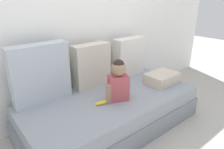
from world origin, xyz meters
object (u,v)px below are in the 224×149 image
banana (103,102)px  throw_pillow_center (92,65)px  folded_blanket (162,78)px  couch (112,111)px  throw_pillow_right (129,56)px  throw_pillow_left (40,74)px  toddler (118,80)px

banana → throw_pillow_center: bearing=68.3°
banana → folded_blanket: folded_blanket is taller
couch → throw_pillow_right: 0.84m
throw_pillow_left → banana: 0.68m
couch → banana: banana is taller
toddler → banana: bearing=173.3°
banana → throw_pillow_right: bearing=30.1°
throw_pillow_left → throw_pillow_center: bearing=0.0°
throw_pillow_left → folded_blanket: bearing=-20.8°
throw_pillow_left → banana: throw_pillow_left is taller
throw_pillow_left → folded_blanket: size_ratio=1.48×
throw_pillow_left → throw_pillow_center: 0.61m
throw_pillow_center → banana: 0.54m
throw_pillow_left → toddler: size_ratio=1.35×
throw_pillow_left → toddler: 0.78m
throw_pillow_right → banana: (-0.79, -0.46, -0.23)m
throw_pillow_center → banana: (-0.18, -0.46, -0.23)m
throw_pillow_center → banana: throw_pillow_center is taller
folded_blanket → throw_pillow_right: bearing=100.6°
toddler → banana: toddler is taller
couch → throw_pillow_left: throw_pillow_left is taller
toddler → couch: bearing=90.9°
couch → throw_pillow_left: size_ratio=3.32×
folded_blanket → throw_pillow_left: bearing=159.2°
toddler → throw_pillow_center: bearing=90.2°
banana → throw_pillow_left: bearing=132.9°
couch → throw_pillow_center: bearing=90.0°
throw_pillow_left → throw_pillow_right: throw_pillow_left is taller
throw_pillow_right → folded_blanket: 0.54m
throw_pillow_center → throw_pillow_left: bearing=180.0°
couch → toddler: size_ratio=4.47×
couch → toddler: toddler is taller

